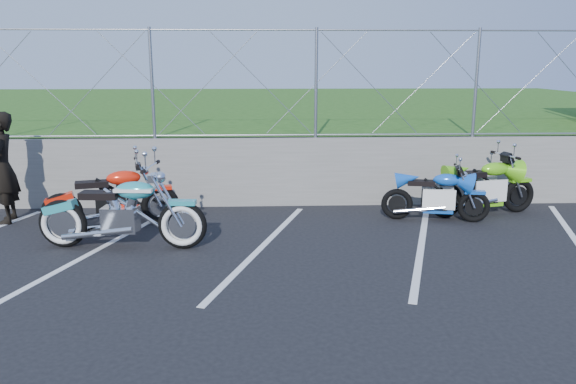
{
  "coord_description": "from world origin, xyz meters",
  "views": [
    {
      "loc": [
        0.04,
        -6.99,
        2.68
      ],
      "look_at": [
        0.39,
        1.3,
        0.76
      ],
      "focal_mm": 35.0,
      "sensor_mm": 36.0,
      "label": 1
    }
  ],
  "objects_px": {
    "naked_orange": "(114,200)",
    "person_standing": "(3,168)",
    "sportbike_green": "(485,189)",
    "sportbike_blue": "(437,198)",
    "cruiser_turquoise": "(124,215)"
  },
  "relations": [
    {
      "from": "person_standing",
      "to": "sportbike_blue",
      "type": "bearing_deg",
      "value": 75.26
    },
    {
      "from": "naked_orange",
      "to": "sportbike_blue",
      "type": "relative_size",
      "value": 1.18
    },
    {
      "from": "cruiser_turquoise",
      "to": "person_standing",
      "type": "distance_m",
      "value": 2.83
    },
    {
      "from": "person_standing",
      "to": "naked_orange",
      "type": "bearing_deg",
      "value": 65.0
    },
    {
      "from": "cruiser_turquoise",
      "to": "naked_orange",
      "type": "bearing_deg",
      "value": 116.27
    },
    {
      "from": "sportbike_green",
      "to": "person_standing",
      "type": "height_order",
      "value": "person_standing"
    },
    {
      "from": "cruiser_turquoise",
      "to": "person_standing",
      "type": "height_order",
      "value": "person_standing"
    },
    {
      "from": "cruiser_turquoise",
      "to": "sportbike_green",
      "type": "xyz_separation_m",
      "value": [
        5.99,
        1.6,
        -0.03
      ]
    },
    {
      "from": "cruiser_turquoise",
      "to": "sportbike_blue",
      "type": "bearing_deg",
      "value": 18.69
    },
    {
      "from": "cruiser_turquoise",
      "to": "sportbike_green",
      "type": "bearing_deg",
      "value": 19.61
    },
    {
      "from": "naked_orange",
      "to": "sportbike_blue",
      "type": "bearing_deg",
      "value": -13.87
    },
    {
      "from": "sportbike_green",
      "to": "sportbike_blue",
      "type": "relative_size",
      "value": 1.14
    },
    {
      "from": "sportbike_green",
      "to": "sportbike_blue",
      "type": "xyz_separation_m",
      "value": [
        -0.97,
        -0.34,
        -0.06
      ]
    },
    {
      "from": "naked_orange",
      "to": "person_standing",
      "type": "height_order",
      "value": "person_standing"
    },
    {
      "from": "naked_orange",
      "to": "person_standing",
      "type": "distance_m",
      "value": 2.03
    }
  ]
}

